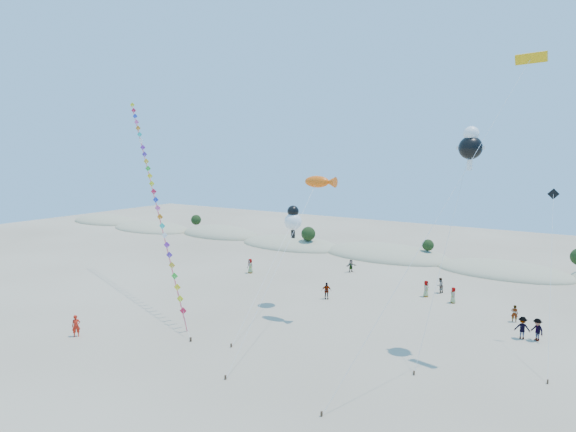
{
  "coord_description": "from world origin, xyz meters",
  "views": [
    {
      "loc": [
        24.51,
        -20.4,
        15.1
      ],
      "look_at": [
        2.82,
        14.0,
        9.65
      ],
      "focal_mm": 30.0,
      "sensor_mm": 36.0,
      "label": 1
    }
  ],
  "objects_px": {
    "fish_kite": "(320,182)",
    "parafoil_kite": "(526,67)",
    "flyer_foreground": "(76,326)",
    "kite_train": "(153,189)"
  },
  "relations": [
    {
      "from": "kite_train",
      "to": "parafoil_kite",
      "type": "bearing_deg",
      "value": 2.86
    },
    {
      "from": "kite_train",
      "to": "parafoil_kite",
      "type": "xyz_separation_m",
      "value": [
        34.45,
        1.72,
        9.51
      ]
    },
    {
      "from": "fish_kite",
      "to": "flyer_foreground",
      "type": "xyz_separation_m",
      "value": [
        -14.76,
        -14.54,
        -11.54
      ]
    },
    {
      "from": "fish_kite",
      "to": "parafoil_kite",
      "type": "distance_m",
      "value": 17.98
    },
    {
      "from": "fish_kite",
      "to": "parafoil_kite",
      "type": "height_order",
      "value": "parafoil_kite"
    },
    {
      "from": "fish_kite",
      "to": "parafoil_kite",
      "type": "xyz_separation_m",
      "value": [
        15.95,
        -0.69,
        8.26
      ]
    },
    {
      "from": "kite_train",
      "to": "fish_kite",
      "type": "bearing_deg",
      "value": 7.43
    },
    {
      "from": "kite_train",
      "to": "flyer_foreground",
      "type": "height_order",
      "value": "kite_train"
    },
    {
      "from": "fish_kite",
      "to": "flyer_foreground",
      "type": "bearing_deg",
      "value": -135.43
    },
    {
      "from": "flyer_foreground",
      "to": "parafoil_kite",
      "type": "bearing_deg",
      "value": -34.28
    }
  ]
}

